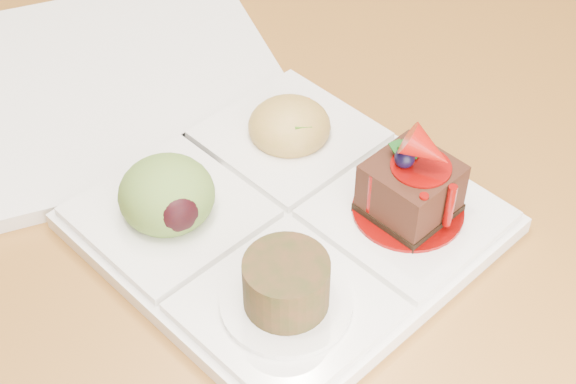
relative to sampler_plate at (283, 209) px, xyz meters
name	(u,v)px	position (x,y,z in m)	size (l,w,h in m)	color
ground	(191,330)	(0.06, 0.49, -0.77)	(6.00, 6.00, 0.00)	brown
sampler_plate	(283,209)	(0.00, 0.00, 0.00)	(0.29, 0.29, 0.09)	white
second_plate	(115,83)	(-0.05, 0.19, -0.01)	(0.25, 0.25, 0.01)	white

